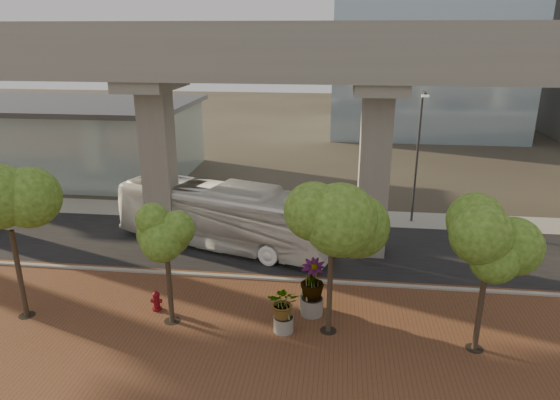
# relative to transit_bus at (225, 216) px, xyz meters

# --- Properties ---
(ground) EXTENTS (160.00, 160.00, 0.00)m
(ground) POSITION_rel_transit_bus_xyz_m (2.32, -2.03, -1.84)
(ground) COLOR #332E25
(ground) RESTS_ON ground
(brick_plaza) EXTENTS (70.00, 13.00, 0.06)m
(brick_plaza) POSITION_rel_transit_bus_xyz_m (2.32, -10.03, -1.81)
(brick_plaza) COLOR brown
(brick_plaza) RESTS_ON ground
(asphalt_road) EXTENTS (90.00, 8.00, 0.04)m
(asphalt_road) POSITION_rel_transit_bus_xyz_m (2.32, -0.03, -1.82)
(asphalt_road) COLOR black
(asphalt_road) RESTS_ON ground
(curb_strip) EXTENTS (70.00, 0.25, 0.16)m
(curb_strip) POSITION_rel_transit_bus_xyz_m (2.32, -4.03, -1.76)
(curb_strip) COLOR #9D9B92
(curb_strip) RESTS_ON ground
(far_sidewalk) EXTENTS (90.00, 3.00, 0.06)m
(far_sidewalk) POSITION_rel_transit_bus_xyz_m (2.32, 5.47, -1.81)
(far_sidewalk) COLOR #9D9B92
(far_sidewalk) RESTS_ON ground
(transit_viaduct) EXTENTS (72.00, 5.60, 12.40)m
(transit_viaduct) POSITION_rel_transit_bus_xyz_m (2.32, -0.03, 5.44)
(transit_viaduct) COLOR gray
(transit_viaduct) RESTS_ON ground
(station_pavilion) EXTENTS (23.00, 13.00, 6.30)m
(station_pavilion) POSITION_rel_transit_bus_xyz_m (-17.68, 13.97, 1.38)
(station_pavilion) COLOR #A2B7B9
(station_pavilion) RESTS_ON ground
(transit_bus) EXTENTS (13.53, 7.07, 3.68)m
(transit_bus) POSITION_rel_transit_bus_xyz_m (0.00, 0.00, 0.00)
(transit_bus) COLOR white
(transit_bus) RESTS_ON ground
(fire_hydrant) EXTENTS (0.48, 0.43, 0.95)m
(fire_hydrant) POSITION_rel_transit_bus_xyz_m (-1.43, -7.51, -1.33)
(fire_hydrant) COLOR maroon
(fire_hydrant) RESTS_ON ground
(planter_front) EXTENTS (1.86, 1.86, 2.04)m
(planter_front) POSITION_rel_transit_bus_xyz_m (4.41, -8.49, -0.54)
(planter_front) COLOR #ADA59C
(planter_front) RESTS_ON ground
(planter_right) EXTENTS (2.43, 2.43, 2.59)m
(planter_right) POSITION_rel_transit_bus_xyz_m (5.49, -7.01, -0.21)
(planter_right) COLOR gray
(planter_right) RESTS_ON ground
(planter_left) EXTENTS (1.81, 1.81, 1.99)m
(planter_left) POSITION_rel_transit_bus_xyz_m (5.32, -6.61, -0.57)
(planter_left) COLOR #9C988D
(planter_left) RESTS_ON ground
(street_tree_far_west) EXTENTS (4.01, 4.01, 7.04)m
(street_tree_far_west) POSITION_rel_transit_bus_xyz_m (-6.97, -8.67, 3.41)
(street_tree_far_west) COLOR #4E3C2C
(street_tree_far_west) RESTS_ON ground
(street_tree_near_west) EXTENTS (3.06, 3.06, 5.43)m
(street_tree_near_west) POSITION_rel_transit_bus_xyz_m (-0.46, -8.33, 2.23)
(street_tree_near_west) COLOR #4E3C2C
(street_tree_near_west) RESTS_ON ground
(street_tree_near_east) EXTENTS (4.20, 4.20, 7.16)m
(street_tree_near_east) POSITION_rel_transit_bus_xyz_m (6.26, -8.26, 3.44)
(street_tree_near_east) COLOR #4E3C2C
(street_tree_near_east) RESTS_ON ground
(street_tree_far_east) EXTENTS (3.45, 3.45, 5.96)m
(street_tree_far_east) POSITION_rel_transit_bus_xyz_m (12.03, -8.80, 2.58)
(street_tree_far_east) COLOR #4E3C2C
(street_tree_far_east) RESTS_ON ground
(streetlamp_west) EXTENTS (0.37, 1.10, 7.57)m
(streetlamp_west) POSITION_rel_transit_bus_xyz_m (-5.68, 5.04, 2.58)
(streetlamp_west) COLOR #2A292D
(streetlamp_west) RESTS_ON ground
(streetlamp_east) EXTENTS (0.42, 1.23, 8.48)m
(streetlamp_east) POSITION_rel_transit_bus_xyz_m (11.34, 5.15, 3.11)
(streetlamp_east) COLOR #323338
(streetlamp_east) RESTS_ON ground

